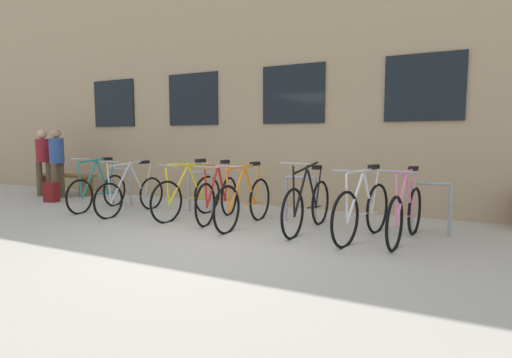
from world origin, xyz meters
TOP-DOWN VIEW (x-y plane):
  - ground_plane at (0.00, 0.00)m, footprint 42.00×42.00m
  - storefront_building at (-0.00, 7.02)m, footprint 28.00×7.69m
  - bike_rack at (-0.37, 1.90)m, footprint 6.56×0.05m
  - bicycle_white at (1.79, 1.22)m, footprint 0.55×1.75m
  - bicycle_silver at (-2.48, 1.26)m, footprint 0.44×1.74m
  - bicycle_red at (-0.69, 1.44)m, footprint 0.44×1.70m
  - bicycle_black at (0.94, 1.37)m, footprint 0.44×1.82m
  - bicycle_teal at (-3.37, 1.28)m, footprint 0.44×1.62m
  - bicycle_pink at (2.34, 1.35)m, footprint 0.44×1.75m
  - bicycle_yellow at (-1.29, 1.40)m, footprint 0.44×1.76m
  - bicycle_orange at (-0.07, 1.24)m, footprint 0.44×1.83m
  - wooden_bench at (-5.78, 2.47)m, footprint 1.75×0.40m
  - person_by_bench at (-6.02, 2.05)m, footprint 0.32×0.32m
  - person_browsing at (-5.41, 1.96)m, footprint 0.32×0.35m
  - backpack at (-5.04, 1.49)m, footprint 0.31×0.24m

SIDE VIEW (x-z plane):
  - ground_plane at x=0.00m, z-range 0.00..0.00m
  - backpack at x=-5.04m, z-range 0.00..0.44m
  - bicycle_silver at x=-2.48m, z-range -0.14..0.89m
  - wooden_bench at x=-5.78m, z-range 0.12..0.63m
  - bicycle_teal at x=-3.37m, z-range -0.15..0.90m
  - bicycle_red at x=-0.69m, z-range -0.13..0.91m
  - bicycle_pink at x=2.34m, z-range -0.12..0.90m
  - bicycle_yellow at x=-1.29m, z-range -0.13..0.92m
  - bicycle_black at x=0.94m, z-range -0.14..0.94m
  - bicycle_orange at x=-0.07m, z-range -0.12..0.92m
  - bicycle_white at x=1.79m, z-range -0.12..0.93m
  - bike_rack at x=-0.37m, z-range 0.08..0.86m
  - person_by_bench at x=-6.02m, z-range 0.12..1.73m
  - person_browsing at x=-5.41m, z-range 0.12..1.75m
  - storefront_building at x=0.00m, z-range 0.00..5.78m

